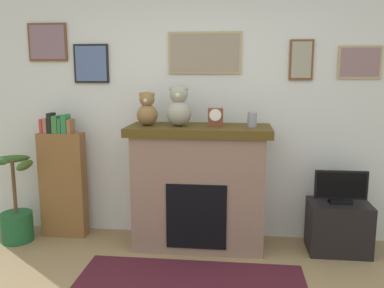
{
  "coord_description": "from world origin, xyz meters",
  "views": [
    {
      "loc": [
        0.37,
        -2.19,
        1.71
      ],
      "look_at": [
        -0.06,
        1.66,
        1.02
      ],
      "focal_mm": 38.01,
      "sensor_mm": 36.0,
      "label": 1
    }
  ],
  "objects_px": {
    "television": "(341,188)",
    "teddy_bear_tan": "(147,110)",
    "potted_plant": "(16,212)",
    "mantel_clock": "(216,117)",
    "bookshelf": "(63,181)",
    "fireplace": "(199,186)",
    "candle_jar": "(252,120)",
    "tv_stand": "(338,227)",
    "teddy_bear_grey": "(179,108)"
  },
  "relations": [
    {
      "from": "fireplace",
      "to": "tv_stand",
      "type": "bearing_deg",
      "value": -0.82
    },
    {
      "from": "tv_stand",
      "to": "teddy_bear_tan",
      "type": "distance_m",
      "value": 2.15
    },
    {
      "from": "candle_jar",
      "to": "potted_plant",
      "type": "bearing_deg",
      "value": -177.33
    },
    {
      "from": "teddy_bear_tan",
      "to": "candle_jar",
      "type": "bearing_deg",
      "value": 0.02
    },
    {
      "from": "potted_plant",
      "to": "mantel_clock",
      "type": "distance_m",
      "value": 2.24
    },
    {
      "from": "fireplace",
      "to": "potted_plant",
      "type": "xyz_separation_m",
      "value": [
        -1.86,
        -0.13,
        -0.3
      ]
    },
    {
      "from": "bookshelf",
      "to": "potted_plant",
      "type": "xyz_separation_m",
      "value": [
        -0.43,
        -0.21,
        -0.29
      ]
    },
    {
      "from": "bookshelf",
      "to": "tv_stand",
      "type": "height_order",
      "value": "bookshelf"
    },
    {
      "from": "fireplace",
      "to": "bookshelf",
      "type": "distance_m",
      "value": 1.44
    },
    {
      "from": "tv_stand",
      "to": "candle_jar",
      "type": "bearing_deg",
      "value": 179.89
    },
    {
      "from": "teddy_bear_tan",
      "to": "bookshelf",
      "type": "bearing_deg",
      "value": 173.95
    },
    {
      "from": "fireplace",
      "to": "teddy_bear_grey",
      "type": "xyz_separation_m",
      "value": [
        -0.19,
        -0.02,
        0.77
      ]
    },
    {
      "from": "fireplace",
      "to": "potted_plant",
      "type": "relative_size",
      "value": 1.48
    },
    {
      "from": "fireplace",
      "to": "television",
      "type": "relative_size",
      "value": 2.8
    },
    {
      "from": "bookshelf",
      "to": "potted_plant",
      "type": "relative_size",
      "value": 1.41
    },
    {
      "from": "fireplace",
      "to": "candle_jar",
      "type": "relative_size",
      "value": 9.83
    },
    {
      "from": "fireplace",
      "to": "candle_jar",
      "type": "bearing_deg",
      "value": -2.03
    },
    {
      "from": "mantel_clock",
      "to": "teddy_bear_grey",
      "type": "relative_size",
      "value": 0.44
    },
    {
      "from": "teddy_bear_tan",
      "to": "teddy_bear_grey",
      "type": "xyz_separation_m",
      "value": [
        0.31,
        -0.0,
        0.03
      ]
    },
    {
      "from": "candle_jar",
      "to": "teddy_bear_tan",
      "type": "height_order",
      "value": "teddy_bear_tan"
    },
    {
      "from": "television",
      "to": "teddy_bear_grey",
      "type": "xyz_separation_m",
      "value": [
        -1.54,
        0.0,
        0.74
      ]
    },
    {
      "from": "bookshelf",
      "to": "mantel_clock",
      "type": "bearing_deg",
      "value": -3.6
    },
    {
      "from": "fireplace",
      "to": "teddy_bear_tan",
      "type": "bearing_deg",
      "value": -177.94
    },
    {
      "from": "bookshelf",
      "to": "teddy_bear_tan",
      "type": "relative_size",
      "value": 4.01
    },
    {
      "from": "fireplace",
      "to": "mantel_clock",
      "type": "relative_size",
      "value": 7.94
    },
    {
      "from": "fireplace",
      "to": "mantel_clock",
      "type": "height_order",
      "value": "mantel_clock"
    },
    {
      "from": "bookshelf",
      "to": "mantel_clock",
      "type": "xyz_separation_m",
      "value": [
        1.59,
        -0.1,
        0.69
      ]
    },
    {
      "from": "candle_jar",
      "to": "fireplace",
      "type": "bearing_deg",
      "value": 177.97
    },
    {
      "from": "fireplace",
      "to": "mantel_clock",
      "type": "distance_m",
      "value": 0.7
    },
    {
      "from": "bookshelf",
      "to": "teddy_bear_grey",
      "type": "relative_size",
      "value": 3.34
    },
    {
      "from": "bookshelf",
      "to": "candle_jar",
      "type": "relative_size",
      "value": 9.37
    },
    {
      "from": "television",
      "to": "mantel_clock",
      "type": "relative_size",
      "value": 2.83
    },
    {
      "from": "mantel_clock",
      "to": "candle_jar",
      "type": "bearing_deg",
      "value": 0.27
    },
    {
      "from": "potted_plant",
      "to": "bookshelf",
      "type": "bearing_deg",
      "value": 26.12
    },
    {
      "from": "television",
      "to": "tv_stand",
      "type": "bearing_deg",
      "value": 90.0
    },
    {
      "from": "television",
      "to": "teddy_bear_tan",
      "type": "bearing_deg",
      "value": 179.92
    },
    {
      "from": "tv_stand",
      "to": "teddy_bear_grey",
      "type": "height_order",
      "value": "teddy_bear_grey"
    },
    {
      "from": "mantel_clock",
      "to": "television",
      "type": "bearing_deg",
      "value": -0.06
    },
    {
      "from": "bookshelf",
      "to": "tv_stand",
      "type": "bearing_deg",
      "value": -2.06
    },
    {
      "from": "fireplace",
      "to": "teddy_bear_tan",
      "type": "relative_size",
      "value": 4.2
    },
    {
      "from": "potted_plant",
      "to": "television",
      "type": "relative_size",
      "value": 1.9
    },
    {
      "from": "bookshelf",
      "to": "candle_jar",
      "type": "height_order",
      "value": "candle_jar"
    },
    {
      "from": "candle_jar",
      "to": "teddy_bear_grey",
      "type": "bearing_deg",
      "value": -179.96
    },
    {
      "from": "bookshelf",
      "to": "teddy_bear_tan",
      "type": "distance_m",
      "value": 1.2
    },
    {
      "from": "candle_jar",
      "to": "mantel_clock",
      "type": "height_order",
      "value": "mantel_clock"
    },
    {
      "from": "potted_plant",
      "to": "teddy_bear_grey",
      "type": "height_order",
      "value": "teddy_bear_grey"
    },
    {
      "from": "teddy_bear_tan",
      "to": "teddy_bear_grey",
      "type": "bearing_deg",
      "value": -0.02
    },
    {
      "from": "potted_plant",
      "to": "candle_jar",
      "type": "distance_m",
      "value": 2.55
    },
    {
      "from": "potted_plant",
      "to": "mantel_clock",
      "type": "bearing_deg",
      "value": 3.08
    },
    {
      "from": "candle_jar",
      "to": "teddy_bear_grey",
      "type": "distance_m",
      "value": 0.7
    }
  ]
}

